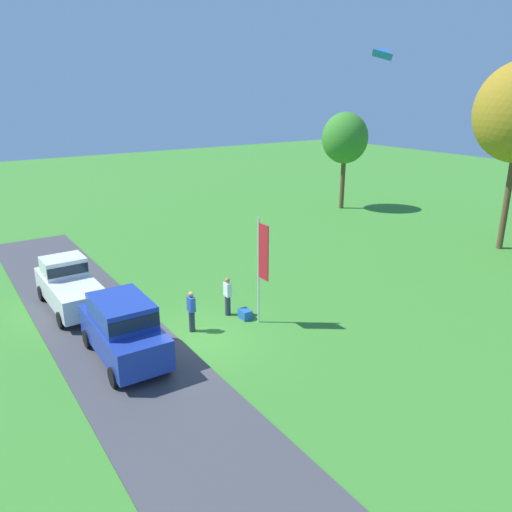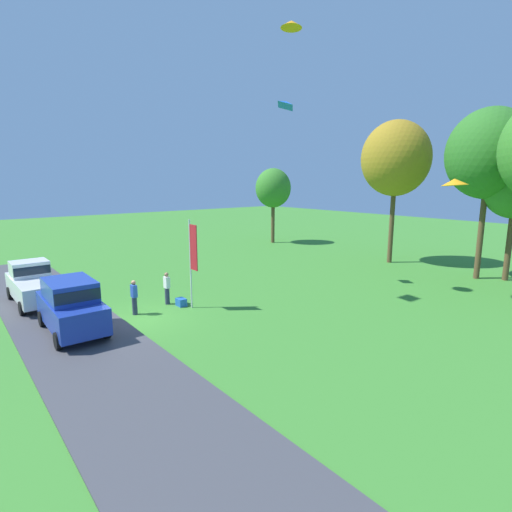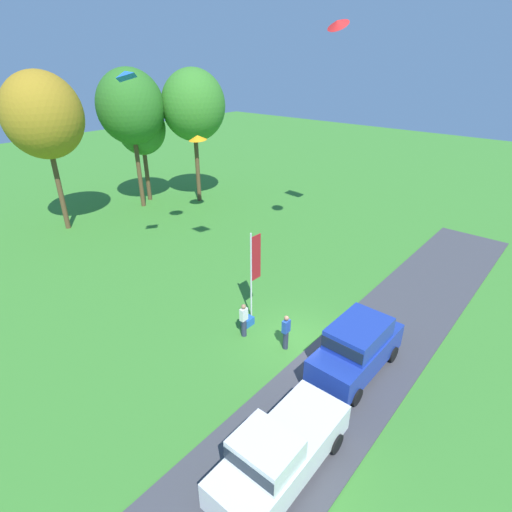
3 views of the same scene
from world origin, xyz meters
The scene contains 10 objects.
ground_plane centered at (0.00, 0.00, 0.00)m, with size 120.00×120.00×0.00m, color #3D842D.
pavement_strip centered at (0.00, -2.59, 0.03)m, with size 36.00×4.40×0.06m, color #424247.
car_pickup_mid_row centered at (-5.78, -3.06, 1.11)m, with size 5.03×2.10×2.14m.
car_suv_by_flagpole centered at (-0.07, -2.61, 1.30)m, with size 4.63×2.10×2.28m.
person_watching_sky centered at (-1.26, 2.37, 0.88)m, with size 0.36×0.24×1.71m.
person_beside_suv centered at (-0.74, 0.38, 0.88)m, with size 0.36×0.24×1.71m.
tree_left_of_center centered at (-13.75, 20.60, 5.61)m, with size 3.61×3.61×7.63m.
flag_banner centered at (0.29, 3.07, 2.87)m, with size 0.71×0.08×4.53m.
cooler_box centered at (-0.54, 2.78, 0.20)m, with size 0.56×0.40×0.40m, color blue.
kite_diamond_near_flag centered at (-0.66, 10.17, 10.81)m, with size 0.85×0.93×0.30m, color blue.
Camera 1 is at (15.76, -7.54, 9.25)m, focal length 35.00 mm.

